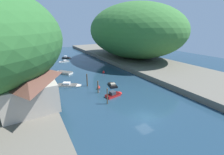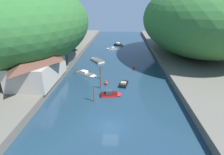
{
  "view_description": "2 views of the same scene",
  "coord_description": "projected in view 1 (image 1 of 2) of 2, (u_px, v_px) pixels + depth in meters",
  "views": [
    {
      "loc": [
        -15.95,
        -16.28,
        14.9
      ],
      "look_at": [
        2.49,
        15.87,
        1.91
      ],
      "focal_mm": 24.0,
      "sensor_mm": 36.0,
      "label": 1
    },
    {
      "loc": [
        1.5,
        -21.28,
        17.24
      ],
      "look_at": [
        -0.8,
        17.65,
        0.54
      ],
      "focal_mm": 28.0,
      "sensor_mm": 36.0,
      "label": 2
    }
  ],
  "objects": [
    {
      "name": "boat_open_rowboat",
      "position": [
        114.0,
        94.0,
        33.26
      ],
      "size": [
        4.3,
        2.15,
        1.24
      ],
      "rotation": [
        0.0,
        0.0,
        4.85
      ],
      "color": "red",
      "rests_on": "water_surface"
    },
    {
      "name": "person_by_boathouse",
      "position": [
        42.0,
        92.0,
        29.38
      ],
      "size": [
        0.26,
        0.4,
        1.69
      ],
      "rotation": [
        0.0,
        0.0,
        1.68
      ],
      "color": "#282D3D",
      "rests_on": "left_bank"
    },
    {
      "name": "hillside_right",
      "position": [
        133.0,
        31.0,
        63.6
      ],
      "size": [
        33.97,
        47.55,
        22.36
      ],
      "color": "#387033",
      "rests_on": "right_bank"
    },
    {
      "name": "boat_mid_channel",
      "position": [
        112.0,
        85.0,
        38.97
      ],
      "size": [
        2.46,
        4.39,
        0.8
      ],
      "rotation": [
        0.0,
        0.0,
        6.08
      ],
      "color": "black",
      "rests_on": "water_surface"
    },
    {
      "name": "mooring_post_nearest",
      "position": [
        107.0,
        96.0,
        29.39
      ],
      "size": [
        0.23,
        0.23,
        3.45
      ],
      "color": "brown",
      "rests_on": "water_surface"
    },
    {
      "name": "right_bank",
      "position": [
        140.0,
        62.0,
        61.31
      ],
      "size": [
        22.0,
        120.0,
        1.46
      ],
      "color": "#666056",
      "rests_on": "ground"
    },
    {
      "name": "waterfront_building",
      "position": [
        28.0,
        83.0,
        26.92
      ],
      "size": [
        8.66,
        14.34,
        7.04
      ],
      "color": "#B2A899",
      "rests_on": "left_bank"
    },
    {
      "name": "person_on_quay",
      "position": [
        43.0,
        81.0,
        35.27
      ],
      "size": [
        0.28,
        0.41,
        1.69
      ],
      "rotation": [
        0.0,
        0.0,
        1.4
      ],
      "color": "#282D3D",
      "rests_on": "left_bank"
    },
    {
      "name": "mooring_post_middle",
      "position": [
        87.0,
        80.0,
        38.19
      ],
      "size": [
        0.31,
        0.31,
        3.37
      ],
      "color": "#4C3D2D",
      "rests_on": "water_surface"
    },
    {
      "name": "channel_buoy_near",
      "position": [
        99.0,
        87.0,
        36.72
      ],
      "size": [
        0.76,
        0.76,
        1.14
      ],
      "color": "red",
      "rests_on": "water_surface"
    },
    {
      "name": "water_surface",
      "position": [
        85.0,
        72.0,
        50.31
      ],
      "size": [
        130.0,
        130.0,
        0.0
      ],
      "primitive_type": "plane",
      "color": "#1E384C",
      "rests_on": "ground"
    },
    {
      "name": "boathouse_shed",
      "position": [
        25.0,
        70.0,
        38.65
      ],
      "size": [
        8.64,
        8.65,
        4.98
      ],
      "color": "slate",
      "rests_on": "left_bank"
    },
    {
      "name": "boat_yellow_tender",
      "position": [
        63.0,
        72.0,
        48.82
      ],
      "size": [
        5.41,
        6.14,
        0.67
      ],
      "rotation": [
        0.0,
        0.0,
        0.65
      ],
      "color": "silver",
      "rests_on": "water_surface"
    },
    {
      "name": "mooring_post_second",
      "position": [
        98.0,
        87.0,
        34.34
      ],
      "size": [
        0.26,
        0.26,
        3.01
      ],
      "color": "brown",
      "rests_on": "water_surface"
    },
    {
      "name": "boat_far_upstream",
      "position": [
        67.0,
        58.0,
        70.26
      ],
      "size": [
        4.5,
        3.33,
        1.38
      ],
      "rotation": [
        0.0,
        0.0,
        4.31
      ],
      "color": "black",
      "rests_on": "water_surface"
    },
    {
      "name": "channel_buoy_far",
      "position": [
        104.0,
        72.0,
        48.71
      ],
      "size": [
        0.75,
        0.75,
        1.12
      ],
      "color": "red",
      "rests_on": "water_surface"
    },
    {
      "name": "boat_cabin_cruiser",
      "position": [
        69.0,
        85.0,
        38.73
      ],
      "size": [
        6.37,
        4.84,
        0.96
      ],
      "rotation": [
        0.0,
        0.0,
        4.17
      ],
      "color": "silver",
      "rests_on": "water_surface"
    },
    {
      "name": "boat_far_right_bank",
      "position": [
        64.0,
        61.0,
        63.88
      ],
      "size": [
        4.44,
        2.13,
        0.83
      ],
      "rotation": [
        0.0,
        0.0,
        1.66
      ],
      "color": "white",
      "rests_on": "water_surface"
    }
  ]
}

